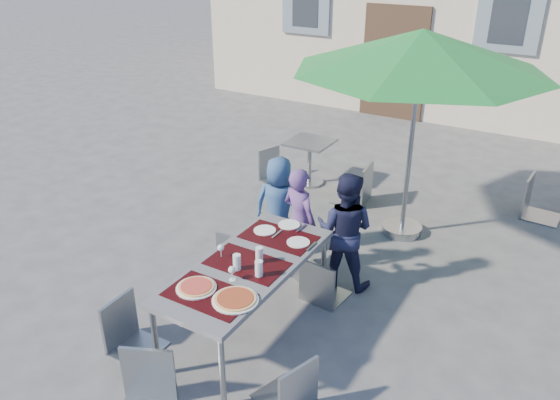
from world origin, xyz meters
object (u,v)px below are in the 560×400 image
Objects in this scene: pizza_near_right at (235,299)px; chair_3 at (124,297)px; patio_umbrella at (421,52)px; chair_0 at (238,227)px; child_1 at (299,221)px; child_0 at (279,206)px; chair_4 at (291,355)px; cafe_table_0 at (310,156)px; chair_5 at (140,352)px; bg_chair_r_0 at (361,160)px; dining_table at (247,269)px; pizza_near_left at (196,287)px; chair_2 at (323,256)px; child_2 at (345,230)px; bg_chair_l_0 at (273,146)px; bg_chair_l_1 at (541,173)px; chair_1 at (299,234)px.

chair_3 is (-1.04, -0.22, -0.23)m from pizza_near_right.
patio_umbrella reaches higher than chair_3.
child_1 is at bearing 38.97° from chair_0.
child_0 is 2.39m from chair_4.
chair_5 is at bearing -77.93° from cafe_table_0.
chair_3 is at bearing -98.55° from bg_chair_r_0.
chair_3 is (-0.18, -1.50, -0.04)m from chair_0.
chair_0 reaches higher than dining_table.
bg_chair_r_0 is (-0.09, 3.65, -0.14)m from pizza_near_left.
cafe_table_0 is at bearing 108.74° from dining_table.
chair_0 reaches higher than chair_2.
pizza_near_right is 1.31m from chair_2.
bg_chair_r_0 is at bearing -70.78° from child_1.
chair_5 is (0.47, -1.98, -0.00)m from chair_0.
child_2 is at bearing -97.49° from patio_umbrella.
bg_chair_l_1 is (3.61, 0.75, 0.07)m from bg_chair_l_0.
child_2 reaches higher than chair_3.
cafe_table_0 is at bearing 104.32° from pizza_near_left.
bg_chair_l_1 reaches higher than pizza_near_right.
pizza_near_right is 0.41× the size of bg_chair_l_0.
patio_umbrella is (0.18, 1.38, 1.61)m from child_2.
cafe_table_0 is at bearing 16.87° from bg_chair_l_0.
dining_table is 2.77× the size of cafe_table_0.
patio_umbrella is (0.74, 3.11, 1.47)m from pizza_near_left.
chair_2 reaches higher than pizza_near_left.
patio_umbrella is at bearing -147.67° from child_0.
chair_5 is (0.35, -2.60, -0.01)m from child_0.
chair_0 is 1.01× the size of chair_5.
child_0 is 0.97× the size of child_1.
chair_1 is 0.82× the size of bg_chair_r_0.
pizza_near_left is 1.43m from chair_2.
chair_2 reaches higher than dining_table.
chair_2 is 0.86× the size of bg_chair_r_0.
chair_3 is at bearing 86.15° from child_1.
cafe_table_0 is (-1.13, 3.33, -0.27)m from dining_table.
bg_chair_r_0 is at bearing 81.45° from chair_3.
child_2 is at bearing 101.99° from chair_4.
child_1 reaches higher than bg_chair_l_1.
chair_2 is (0.44, -0.31, 0.03)m from chair_1.
patio_umbrella is (1.41, 3.30, 1.70)m from chair_3.
child_0 is at bearing -99.10° from bg_chair_r_0.
chair_3 is at bearing -138.17° from dining_table.
patio_umbrella is at bearing 78.66° from chair_5.
cafe_table_0 is 0.73× the size of bg_chair_l_0.
child_2 is at bearing -71.44° from bg_chair_r_0.
child_2 is 2.03m from bg_chair_r_0.
dining_table is 1.11m from chair_1.
chair_2 is 1.91m from chair_3.
cafe_table_0 is (-1.72, 0.76, -1.81)m from patio_umbrella.
bg_chair_r_0 reaches higher than pizza_near_right.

